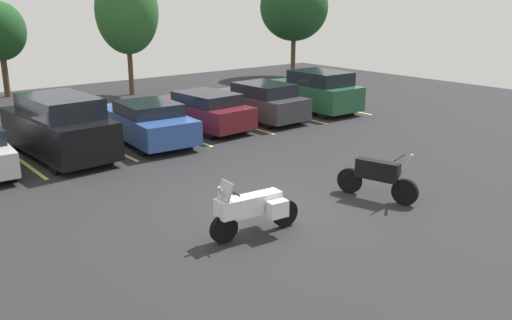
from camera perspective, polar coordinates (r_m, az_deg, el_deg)
name	(u,v)px	position (r m, az deg, el deg)	size (l,w,h in m)	color
ground	(272,210)	(13.17, 1.65, -5.30)	(44.00, 44.00, 0.10)	#262628
motorcycle_touring	(253,208)	(11.50, -0.36, -5.08)	(2.17, 0.91, 1.33)	black
motorcycle_second	(378,177)	(13.91, 12.64, -1.75)	(0.79, 2.10, 1.31)	black
parking_stripes	(106,146)	(19.35, -15.51, 1.44)	(22.52, 4.78, 0.01)	#EAE066
car_black	(59,127)	(18.21, -19.98, 3.27)	(2.16, 4.97, 1.99)	black
car_blue	(146,122)	(19.44, -11.47, 3.97)	(2.28, 4.88, 1.44)	#2D519E
car_maroon	(202,110)	(21.09, -5.70, 5.23)	(2.10, 4.67, 1.46)	maroon
car_charcoal	(259,102)	(22.57, 0.32, 6.15)	(1.99, 4.49, 1.56)	#38383D
car_green	(316,91)	(24.46, 6.27, 7.18)	(2.07, 4.35, 1.82)	#235638
tree_center	(0,31)	(30.56, -25.32, 12.11)	(2.54, 2.54, 4.76)	#4C3823
tree_far_right	(294,7)	(35.44, 4.01, 15.70)	(4.26, 4.26, 6.41)	#4C3823
tree_rear	(127,11)	(29.12, -13.40, 14.92)	(3.17, 3.17, 6.37)	#4C3823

